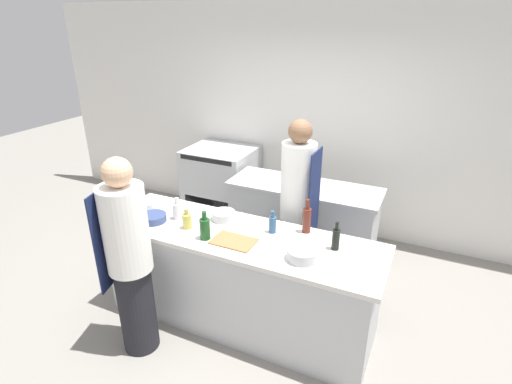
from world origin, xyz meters
TOP-DOWN VIEW (x-y plane):
  - ground_plane at (0.00, 0.00)m, footprint 16.00×16.00m
  - wall_back at (0.00, 2.13)m, footprint 8.00×0.06m
  - prep_counter at (0.00, 0.00)m, footprint 2.48×0.75m
  - pass_counter at (0.16, 1.25)m, footprint 1.67×0.60m
  - oven_range at (-1.15, 1.71)m, footprint 0.87×0.74m
  - chef_at_prep_near at (-0.63, -0.64)m, footprint 0.39×0.38m
  - chef_at_stove at (0.28, 0.68)m, footprint 0.34×0.32m
  - bottle_olive_oil at (-0.21, -0.18)m, footprint 0.09×0.09m
  - bottle_vinegar at (0.25, 0.15)m, footprint 0.06×0.06m
  - bottle_wine at (0.51, 0.28)m, footprint 0.07×0.07m
  - bottle_cooking_oil at (-0.45, -0.09)m, footprint 0.08×0.08m
  - bottle_sauce at (-0.63, 0.02)m, footprint 0.09×0.09m
  - bottle_water at (0.80, 0.11)m, footprint 0.06×0.06m
  - bowl_mixing_large at (0.61, -0.14)m, footprint 0.24×0.24m
  - bowl_prep_small at (-1.01, 0.08)m, footprint 0.24×0.24m
  - bowl_ceramic_blue at (-0.25, 0.18)m, footprint 0.21×0.21m
  - bowl_wooden_salad at (-0.80, -0.12)m, footprint 0.23×0.23m
  - cutting_board at (0.02, -0.13)m, footprint 0.35×0.23m

SIDE VIEW (x-z plane):
  - ground_plane at x=0.00m, z-range 0.00..0.00m
  - prep_counter at x=0.00m, z-range 0.00..0.91m
  - pass_counter at x=0.16m, z-range 0.00..0.91m
  - oven_range at x=-1.15m, z-range 0.00..1.02m
  - chef_at_prep_near at x=-0.63m, z-range 0.01..1.71m
  - chef_at_stove at x=0.28m, z-range 0.02..1.80m
  - cutting_board at x=0.02m, z-range 0.91..0.92m
  - bowl_wooden_salad at x=-0.80m, z-range 0.91..0.98m
  - bowl_ceramic_blue at x=-0.25m, z-range 0.91..0.99m
  - bowl_prep_small at x=-1.01m, z-range 0.91..1.00m
  - bowl_mixing_large at x=0.61m, z-range 0.91..1.00m
  - bottle_cooking_oil at x=-0.45m, z-range 0.89..1.08m
  - bottle_vinegar at x=0.25m, z-range 0.89..1.09m
  - bottle_sauce at x=-0.63m, z-range 0.89..1.10m
  - bottle_water at x=0.80m, z-range 0.89..1.13m
  - bottle_olive_oil at x=-0.21m, z-range 0.89..1.14m
  - bottle_wine at x=0.51m, z-range 0.88..1.19m
  - wall_back at x=0.00m, z-range 0.00..2.80m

